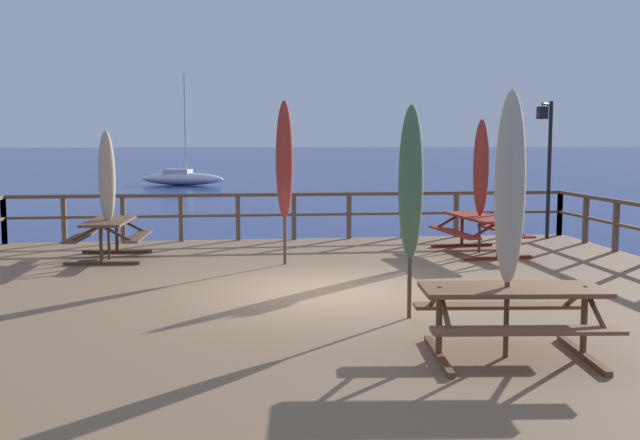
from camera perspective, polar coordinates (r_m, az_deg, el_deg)
ground_plane at (r=11.74m, az=0.54°, el=-9.55°), size 600.00×600.00×0.00m
wooden_deck at (r=11.64m, az=0.55°, el=-7.51°), size 13.27×12.35×0.86m
railing_waterside_far at (r=17.37m, az=-2.00°, el=0.88°), size 13.07×0.10×1.09m
picnic_table_front_left at (r=8.23m, az=14.44°, el=-6.39°), size 2.04×1.58×0.78m
picnic_table_mid_centre at (r=15.10m, az=-15.79°, el=-0.79°), size 1.49×1.86×0.78m
picnic_table_back_left at (r=15.65m, az=12.06°, el=-0.42°), size 1.59×2.28×0.78m
patio_umbrella_tall_mid_right at (r=8.06m, az=14.28°, el=2.31°), size 0.32×0.32×2.84m
patio_umbrella_tall_back_right at (r=14.96m, az=-15.94°, el=3.11°), size 0.32×0.32×2.50m
patio_umbrella_tall_mid_left at (r=15.63m, az=12.18°, el=3.88°), size 0.32×0.32×2.73m
patio_umbrella_tall_front at (r=9.65m, az=6.94°, el=2.77°), size 0.32×0.32×2.76m
patio_umbrella_short_front at (r=13.80m, az=-2.73°, el=4.52°), size 0.32×0.32×3.03m
lamp_post_hooked at (r=18.07m, az=16.91°, el=5.23°), size 0.52×0.54×3.20m
sailboat_distant at (r=53.12m, az=-10.49°, el=3.17°), size 6.22×3.55×7.72m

